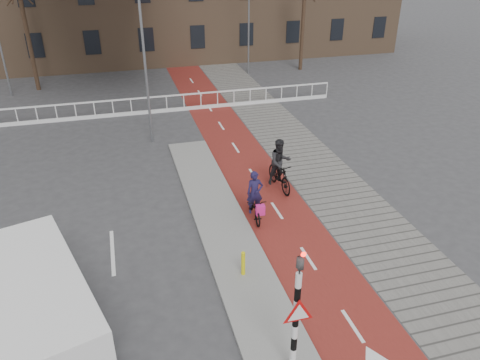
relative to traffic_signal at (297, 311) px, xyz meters
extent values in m
plane|color=#38383A|center=(0.60, 2.02, -1.99)|extent=(120.00, 120.00, 0.00)
cube|color=maroon|center=(2.10, 12.02, -1.98)|extent=(2.50, 60.00, 0.01)
cube|color=slate|center=(4.90, 12.02, -1.98)|extent=(3.00, 60.00, 0.01)
cube|color=gray|center=(-0.10, 6.02, -1.93)|extent=(1.80, 16.00, 0.12)
cylinder|color=black|center=(0.00, 0.02, -0.43)|extent=(0.14, 0.14, 2.88)
imported|color=black|center=(0.00, 0.02, 1.41)|extent=(0.13, 0.16, 0.80)
cylinder|color=#FF0C05|center=(0.00, -0.12, 1.59)|extent=(0.11, 0.02, 0.11)
cylinder|color=yellow|center=(-0.15, 3.70, -1.48)|extent=(0.12, 0.12, 0.79)
imported|color=black|center=(1.15, 6.79, -1.52)|extent=(0.74, 1.79, 0.92)
imported|color=#1D163C|center=(1.15, 6.79, -0.94)|extent=(0.61, 0.42, 1.60)
cube|color=#DF1F84|center=(1.19, 6.24, -1.34)|extent=(0.32, 0.22, 0.37)
imported|color=black|center=(2.74, 8.62, -1.38)|extent=(0.74, 2.05, 1.21)
imported|color=black|center=(2.74, 8.62, -0.79)|extent=(0.98, 0.80, 1.89)
cube|color=white|center=(-5.55, 2.39, -0.81)|extent=(3.45, 5.49, 2.05)
cube|color=#1A7B1B|center=(-4.52, 2.39, -0.91)|extent=(0.97, 3.14, 0.55)
cylinder|color=black|center=(-5.22, 4.31, -1.63)|extent=(0.45, 0.76, 0.72)
cube|color=silver|center=(-4.40, 19.02, -1.04)|extent=(28.00, 0.08, 0.08)
cube|color=silver|center=(-4.40, 19.02, -1.89)|extent=(28.00, 0.10, 0.20)
cylinder|color=black|center=(-8.02, 25.63, 1.85)|extent=(0.27, 0.27, 7.68)
cylinder|color=black|center=(10.62, 25.92, 1.64)|extent=(0.27, 0.27, 7.27)
cylinder|color=slate|center=(-1.69, 14.83, 2.48)|extent=(0.12, 0.12, 8.94)
cylinder|color=slate|center=(6.54, 26.02, 2.27)|extent=(0.12, 0.12, 8.52)
camera|label=1|loc=(-3.17, -6.95, 7.17)|focal=35.00mm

